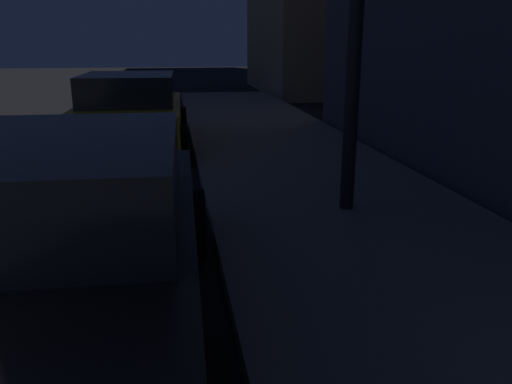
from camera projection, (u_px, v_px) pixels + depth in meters
The scene contains 2 objects.
car_black at pixel (63, 240), 3.56m from camera, with size 2.12×4.28×1.43m.
car_yellow_cab at pixel (130, 113), 9.79m from camera, with size 2.19×4.07×1.43m.
Camera 1 is at (3.63, -1.62, 2.04)m, focal length 36.27 mm.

